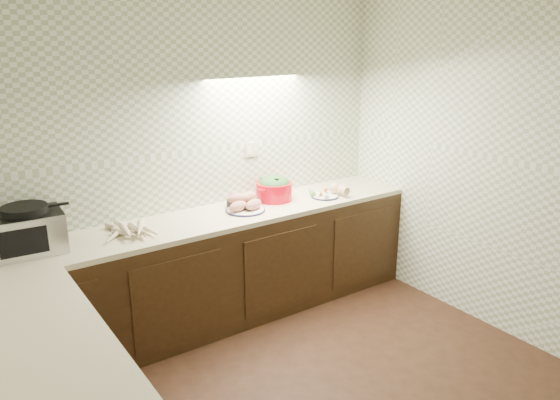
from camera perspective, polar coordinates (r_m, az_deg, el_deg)
room at (r=2.90m, az=6.43°, el=3.80°), size 3.60×3.60×2.60m
counter at (r=3.56m, az=-10.46°, el=-14.33°), size 3.60×3.60×0.90m
toaster_oven at (r=3.93m, az=-24.89°, el=-2.92°), size 0.46×0.37×0.31m
parsnip_pile at (r=4.08m, az=-15.79°, el=-2.89°), size 0.40×0.38×0.07m
sweet_potato_plate at (r=4.41m, az=-3.71°, el=-0.42°), size 0.33×0.32×0.14m
onion_bowl at (r=4.51m, az=-4.65°, el=-0.15°), size 0.16×0.16×0.12m
dutch_oven at (r=4.67m, az=-0.63°, el=1.26°), size 0.39×0.39×0.22m
veg_plate at (r=4.81m, az=5.17°, el=0.88°), size 0.31×0.24×0.11m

